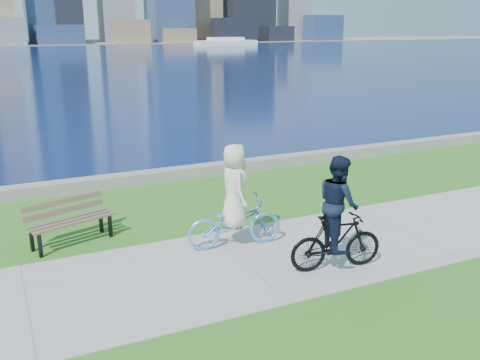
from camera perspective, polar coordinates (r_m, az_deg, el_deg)
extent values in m
plane|color=#2C661A|center=(10.62, 0.47, -8.92)|extent=(320.00, 320.00, 0.00)
cube|color=#999894|center=(10.61, 0.47, -8.87)|extent=(80.00, 3.50, 0.02)
cube|color=gray|center=(16.03, -9.18, 0.36)|extent=(90.00, 0.50, 0.35)
cube|color=#0B1B4B|center=(80.88, -22.74, 11.90)|extent=(320.00, 131.00, 0.01)
cube|color=slate|center=(138.78, -24.15, 13.11)|extent=(320.00, 30.00, 0.12)
cube|color=slate|center=(129.01, -24.21, 14.26)|extent=(9.98, 7.94, 5.90)
cube|color=navy|center=(131.84, -18.77, 14.48)|extent=(10.14, 9.18, 4.34)
cube|color=#826C50|center=(133.14, -11.56, 15.25)|extent=(7.54, 7.22, 5.47)
cube|color=#826C50|center=(137.51, -6.64, 15.05)|extent=(6.65, 9.04, 3.38)
cube|color=black|center=(141.74, -0.63, 15.71)|extent=(9.34, 8.84, 5.98)
cube|color=black|center=(149.14, 3.70, 15.31)|extent=(7.64, 8.17, 3.93)
cube|color=navy|center=(155.79, 8.85, 15.73)|extent=(9.04, 6.71, 6.79)
cube|color=white|center=(116.53, -1.53, 14.38)|extent=(13.23, 3.78, 1.13)
cube|color=white|center=(116.50, -1.53, 14.82)|extent=(7.56, 2.83, 0.66)
cube|color=black|center=(11.51, -20.55, -6.57)|extent=(0.09, 0.09, 0.51)
cube|color=black|center=(12.13, -13.68, -4.79)|extent=(0.09, 0.09, 0.51)
cube|color=black|center=(11.86, -21.33, -5.97)|extent=(0.09, 0.09, 0.51)
cube|color=black|center=(12.46, -14.61, -4.28)|extent=(0.09, 0.09, 0.51)
cube|color=brown|center=(11.70, -17.13, -4.41)|extent=(1.76, 0.66, 0.05)
cube|color=brown|center=(11.85, -17.52, -4.17)|extent=(1.76, 0.66, 0.05)
cube|color=brown|center=(12.01, -17.90, -3.94)|extent=(1.76, 0.66, 0.05)
cube|color=brown|center=(12.08, -18.24, -3.12)|extent=(1.74, 0.62, 0.13)
cube|color=brown|center=(12.04, -18.39, -2.21)|extent=(1.74, 0.62, 0.13)
imported|color=#63ACF2|center=(11.17, -0.59, -4.54)|extent=(0.97, 2.10, 1.06)
imported|color=white|center=(10.91, -0.60, -0.69)|extent=(0.67, 0.94, 1.77)
imported|color=black|center=(10.31, 10.23, -6.52)|extent=(0.84, 1.89, 1.10)
imported|color=black|center=(10.04, 10.45, -2.42)|extent=(0.81, 0.97, 1.80)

